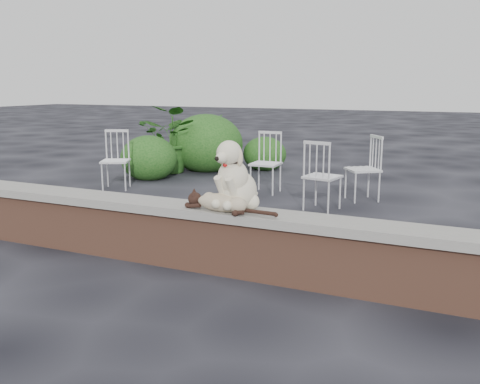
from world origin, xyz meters
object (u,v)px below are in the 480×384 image
at_px(chair_d, 363,168).
at_px(dog, 238,174).
at_px(potted_plant_b, 211,141).
at_px(chair_b, 266,163).
at_px(chair_a, 115,160).
at_px(potted_plant_a, 172,139).
at_px(chair_c, 323,175).
at_px(cat, 223,201).

bearing_deg(chair_d, dog, -41.85).
bearing_deg(dog, potted_plant_b, 130.88).
bearing_deg(dog, chair_b, 118.84).
relative_size(dog, chair_a, 0.67).
distance_m(chair_b, potted_plant_a, 2.54).
relative_size(chair_b, chair_a, 1.00).
xyz_separation_m(chair_b, chair_a, (-2.30, -0.72, 0.00)).
distance_m(dog, chair_b, 3.57).
height_order(chair_a, potted_plant_b, potted_plant_b).
distance_m(chair_c, potted_plant_b, 3.96).
height_order(dog, cat, dog).
xyz_separation_m(dog, chair_a, (-3.39, 2.65, -0.42)).
bearing_deg(cat, chair_b, 116.93).
height_order(dog, chair_c, dog).
bearing_deg(potted_plant_a, chair_c, -27.27).
bearing_deg(potted_plant_a, dog, -52.23).
relative_size(chair_a, potted_plant_b, 0.88).
xyz_separation_m(chair_a, potted_plant_a, (-0.02, 1.74, 0.17)).
relative_size(chair_c, chair_d, 1.00).
relative_size(chair_d, potted_plant_b, 0.88).
xyz_separation_m(cat, chair_a, (-3.31, 2.80, -0.20)).
bearing_deg(potted_plant_a, chair_a, -89.48).
bearing_deg(chair_a, dog, -63.45).
distance_m(dog, cat, 0.28).
height_order(dog, chair_d, dog).
distance_m(cat, chair_a, 4.34).
distance_m(dog, potted_plant_b, 6.00).
bearing_deg(potted_plant_a, chair_b, -23.71).
bearing_deg(potted_plant_b, chair_c, -40.41).
relative_size(chair_c, chair_b, 1.00).
bearing_deg(chair_d, chair_a, -113.55).
distance_m(dog, potted_plant_a, 5.56).
distance_m(chair_a, potted_plant_b, 2.57).
height_order(chair_b, potted_plant_b, potted_plant_b).
height_order(cat, potted_plant_b, potted_plant_b).
distance_m(cat, potted_plant_a, 5.63).
bearing_deg(chair_a, chair_c, -25.89).
relative_size(cat, potted_plant_b, 0.99).
relative_size(cat, chair_c, 1.12).
height_order(chair_c, chair_b, same).
relative_size(chair_c, chair_a, 1.00).
height_order(chair_d, potted_plant_a, potted_plant_a).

